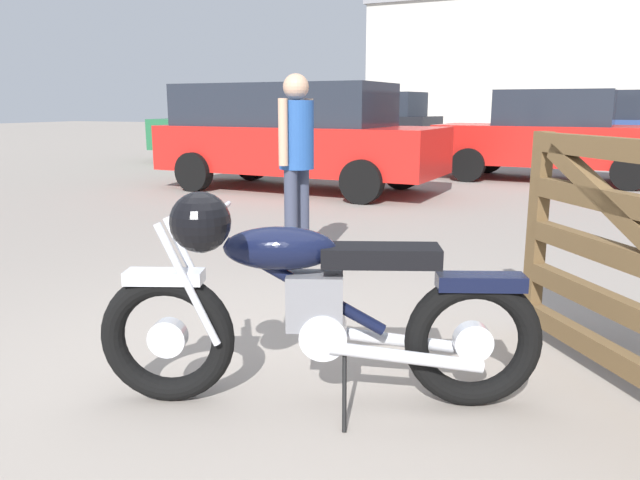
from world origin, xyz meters
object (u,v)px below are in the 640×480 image
object	(u,v)px
vintage_motorcycle	(307,306)
pale_sedan_back	(377,121)
white_estate_far	(293,133)
silver_sedan_mid	(254,124)
bystander	(296,150)
blue_hatchback_right	(553,136)

from	to	relation	value
vintage_motorcycle	pale_sedan_back	world-z (taller)	pale_sedan_back
vintage_motorcycle	white_estate_far	world-z (taller)	white_estate_far
silver_sedan_mid	pale_sedan_back	xyz separation A→B (m)	(1.46, 5.37, -0.02)
bystander	silver_sedan_mid	xyz separation A→B (m)	(-5.23, 8.71, -0.08)
pale_sedan_back	bystander	bearing A→B (deg)	114.04
silver_sedan_mid	pale_sedan_back	distance (m)	5.56
bystander	blue_hatchback_right	xyz separation A→B (m)	(1.74, 7.57, -0.18)
blue_hatchback_right	silver_sedan_mid	size ratio (longest dim) A/B	0.88
silver_sedan_mid	white_estate_far	xyz separation A→B (m)	(3.05, -4.19, 0.00)
white_estate_far	bystander	bearing A→B (deg)	-60.75
silver_sedan_mid	white_estate_far	world-z (taller)	same
vintage_motorcycle	silver_sedan_mid	xyz separation A→B (m)	(-6.38, 11.08, 0.45)
silver_sedan_mid	pale_sedan_back	bearing A→B (deg)	-113.08
bystander	pale_sedan_back	xyz separation A→B (m)	(-3.77, 14.08, -0.10)
bystander	white_estate_far	size ratio (longest dim) A/B	0.35
silver_sedan_mid	pale_sedan_back	world-z (taller)	pale_sedan_back
vintage_motorcycle	blue_hatchback_right	xyz separation A→B (m)	(0.58, 9.94, 0.34)
bystander	white_estate_far	bearing A→B (deg)	-54.24
white_estate_far	vintage_motorcycle	bearing A→B (deg)	-60.64
silver_sedan_mid	white_estate_far	size ratio (longest dim) A/B	1.02
bystander	pale_sedan_back	bearing A→B (deg)	-64.95
bystander	white_estate_far	world-z (taller)	white_estate_far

